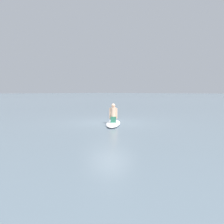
{
  "coord_description": "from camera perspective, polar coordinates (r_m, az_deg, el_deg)",
  "views": [
    {
      "loc": [
        9.15,
        -10.18,
        1.77
      ],
      "look_at": [
        0.4,
        -0.22,
        0.63
      ],
      "focal_mm": 38.53,
      "sensor_mm": 36.0,
      "label": 1
    }
  ],
  "objects": [
    {
      "name": "person_paddler",
      "position": [
        12.91,
        0.31,
        -0.44
      ],
      "size": [
        0.42,
        0.43,
        1.01
      ],
      "rotation": [
        0.0,
        0.0,
        2.23
      ],
      "color": "#26664C",
      "rests_on": "surfboard"
    },
    {
      "name": "surfboard",
      "position": [
        12.97,
        0.31,
        -2.7
      ],
      "size": [
        2.56,
        2.99,
        0.11
      ],
      "primitive_type": "ellipsoid",
      "rotation": [
        0.0,
        0.0,
        2.23
      ],
      "color": "white",
      "rests_on": "ground"
    },
    {
      "name": "ground_plane",
      "position": [
        13.81,
        -0.63,
        -2.47
      ],
      "size": [
        400.0,
        400.0,
        0.0
      ],
      "primitive_type": "plane",
      "color": "slate"
    }
  ]
}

